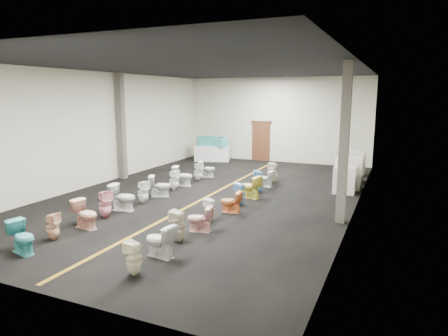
{
  "coord_description": "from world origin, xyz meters",
  "views": [
    {
      "loc": [
        6.11,
        -12.84,
        3.59
      ],
      "look_at": [
        0.03,
        1.0,
        0.8
      ],
      "focal_mm": 32.0,
      "sensor_mm": 36.0,
      "label": 1
    }
  ],
  "objects_px": {
    "toilet_right_7": "(250,187)",
    "toilet_right_5": "(231,202)",
    "appliance_crate_a": "(345,180)",
    "toilet_left_9": "(198,172)",
    "toilet_left_0": "(22,237)",
    "toilet_left_5": "(143,192)",
    "toilet_left_3": "(105,204)",
    "display_table": "(212,153)",
    "toilet_left_7": "(174,180)",
    "toilet_right_2": "(178,226)",
    "toilet_left_2": "(86,214)",
    "toilet_right_3": "(200,219)",
    "toilet_left_4": "(123,197)",
    "toilet_right_9": "(266,178)",
    "toilet_right_10": "(273,173)",
    "toilet_right_4": "(210,210)",
    "appliance_crate_c": "(351,171)",
    "toilet_left_8": "(183,176)",
    "toilet_left_10": "(207,169)",
    "appliance_crate_d": "(355,163)",
    "toilet_right_6": "(240,194)",
    "bathtub": "(212,141)",
    "toilet_left_6": "(160,186)",
    "toilet_right_1": "(160,241)",
    "toilet_left_1": "(53,227)",
    "appliance_crate_b": "(347,173)",
    "toilet_right_0": "(134,258)"
  },
  "relations": [
    {
      "from": "toilet_right_7",
      "to": "toilet_right_5",
      "type": "bearing_deg",
      "value": 16.52
    },
    {
      "from": "appliance_crate_a",
      "to": "toilet_left_9",
      "type": "relative_size",
      "value": 1.26
    },
    {
      "from": "toilet_left_0",
      "to": "toilet_left_5",
      "type": "height_order",
      "value": "toilet_left_5"
    },
    {
      "from": "appliance_crate_a",
      "to": "toilet_left_3",
      "type": "height_order",
      "value": "appliance_crate_a"
    },
    {
      "from": "display_table",
      "to": "toilet_left_7",
      "type": "height_order",
      "value": "display_table"
    },
    {
      "from": "toilet_left_0",
      "to": "toilet_right_2",
      "type": "xyz_separation_m",
      "value": [
        2.89,
        2.07,
        0.02
      ]
    },
    {
      "from": "toilet_left_2",
      "to": "toilet_right_3",
      "type": "bearing_deg",
      "value": -62.66
    },
    {
      "from": "toilet_left_3",
      "to": "toilet_right_3",
      "type": "relative_size",
      "value": 1.2
    },
    {
      "from": "toilet_left_2",
      "to": "toilet_left_4",
      "type": "distance_m",
      "value": 1.81
    },
    {
      "from": "toilet_left_5",
      "to": "toilet_right_2",
      "type": "bearing_deg",
      "value": -116.85
    },
    {
      "from": "toilet_right_7",
      "to": "toilet_right_9",
      "type": "relative_size",
      "value": 1.21
    },
    {
      "from": "toilet_left_5",
      "to": "appliance_crate_a",
      "type": "bearing_deg",
      "value": -39.45
    },
    {
      "from": "toilet_right_5",
      "to": "toilet_right_10",
      "type": "relative_size",
      "value": 0.82
    },
    {
      "from": "display_table",
      "to": "toilet_right_4",
      "type": "xyz_separation_m",
      "value": [
        4.54,
        -9.7,
        -0.07
      ]
    },
    {
      "from": "appliance_crate_c",
      "to": "toilet_left_8",
      "type": "xyz_separation_m",
      "value": [
        -6.05,
        -3.52,
        -0.06
      ]
    },
    {
      "from": "toilet_right_4",
      "to": "toilet_left_10",
      "type": "bearing_deg",
      "value": -141.57
    },
    {
      "from": "appliance_crate_c",
      "to": "appliance_crate_d",
      "type": "relative_size",
      "value": 0.85
    },
    {
      "from": "appliance_crate_c",
      "to": "toilet_left_10",
      "type": "xyz_separation_m",
      "value": [
        -5.91,
        -1.61,
        -0.09
      ]
    },
    {
      "from": "toilet_right_6",
      "to": "toilet_left_10",
      "type": "bearing_deg",
      "value": -130.91
    },
    {
      "from": "appliance_crate_a",
      "to": "toilet_left_7",
      "type": "distance_m",
      "value": 6.38
    },
    {
      "from": "toilet_right_5",
      "to": "bathtub",
      "type": "bearing_deg",
      "value": -156.54
    },
    {
      "from": "appliance_crate_d",
      "to": "toilet_right_10",
      "type": "xyz_separation_m",
      "value": [
        -2.93,
        -3.03,
        -0.12
      ]
    },
    {
      "from": "toilet_left_3",
      "to": "toilet_left_10",
      "type": "distance_m",
      "value": 6.51
    },
    {
      "from": "toilet_left_6",
      "to": "toilet_right_4",
      "type": "height_order",
      "value": "toilet_left_6"
    },
    {
      "from": "toilet_left_5",
      "to": "toilet_right_1",
      "type": "relative_size",
      "value": 1.01
    },
    {
      "from": "toilet_left_10",
      "to": "toilet_right_9",
      "type": "relative_size",
      "value": 1.11
    },
    {
      "from": "bathtub",
      "to": "toilet_right_5",
      "type": "distance_m",
      "value": 9.91
    },
    {
      "from": "toilet_left_5",
      "to": "toilet_right_6",
      "type": "height_order",
      "value": "toilet_left_5"
    },
    {
      "from": "appliance_crate_c",
      "to": "toilet_left_9",
      "type": "bearing_deg",
      "value": -157.46
    },
    {
      "from": "toilet_right_3",
      "to": "appliance_crate_a",
      "type": "bearing_deg",
      "value": 142.31
    },
    {
      "from": "appliance_crate_c",
      "to": "toilet_right_2",
      "type": "height_order",
      "value": "appliance_crate_c"
    },
    {
      "from": "toilet_left_3",
      "to": "appliance_crate_d",
      "type": "bearing_deg",
      "value": -11.26
    },
    {
      "from": "toilet_left_5",
      "to": "toilet_left_1",
      "type": "bearing_deg",
      "value": -165.27
    },
    {
      "from": "display_table",
      "to": "toilet_right_3",
      "type": "bearing_deg",
      "value": -66.27
    },
    {
      "from": "toilet_left_4",
      "to": "toilet_left_5",
      "type": "bearing_deg",
      "value": -13.66
    },
    {
      "from": "bathtub",
      "to": "toilet_left_4",
      "type": "height_order",
      "value": "bathtub"
    },
    {
      "from": "appliance_crate_b",
      "to": "toilet_left_1",
      "type": "relative_size",
      "value": 1.71
    },
    {
      "from": "toilet_right_0",
      "to": "toilet_right_7",
      "type": "relative_size",
      "value": 0.88
    },
    {
      "from": "toilet_left_7",
      "to": "appliance_crate_c",
      "type": "bearing_deg",
      "value": -54.52
    },
    {
      "from": "toilet_right_2",
      "to": "toilet_right_10",
      "type": "distance_m",
      "value": 7.47
    },
    {
      "from": "appliance_crate_d",
      "to": "toilet_right_4",
      "type": "xyz_separation_m",
      "value": [
        -3.08,
        -8.73,
        -0.2
      ]
    },
    {
      "from": "toilet_left_0",
      "to": "toilet_left_6",
      "type": "xyz_separation_m",
      "value": [
        0.05,
        5.67,
        0.01
      ]
    },
    {
      "from": "toilet_right_1",
      "to": "toilet_right_3",
      "type": "height_order",
      "value": "toilet_right_1"
    },
    {
      "from": "toilet_right_1",
      "to": "appliance_crate_d",
      "type": "bearing_deg",
      "value": 174.09
    },
    {
      "from": "toilet_left_4",
      "to": "toilet_left_10",
      "type": "bearing_deg",
      "value": -9.7
    },
    {
      "from": "toilet_left_0",
      "to": "appliance_crate_c",
      "type": "bearing_deg",
      "value": -15.15
    },
    {
      "from": "bathtub",
      "to": "toilet_right_7",
      "type": "bearing_deg",
      "value": -54.09
    },
    {
      "from": "appliance_crate_c",
      "to": "toilet_left_5",
      "type": "bearing_deg",
      "value": -133.42
    },
    {
      "from": "appliance_crate_d",
      "to": "toilet_right_10",
      "type": "relative_size",
      "value": 1.29
    },
    {
      "from": "toilet_right_1",
      "to": "toilet_right_5",
      "type": "bearing_deg",
      "value": -173.15
    }
  ]
}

